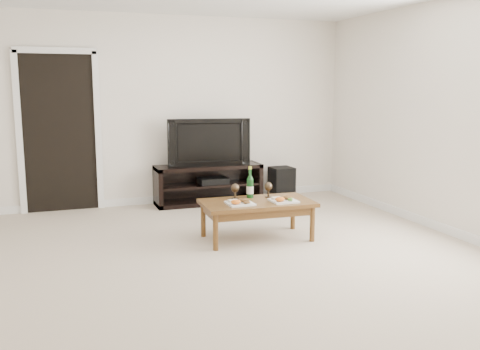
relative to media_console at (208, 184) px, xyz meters
name	(u,v)px	position (x,y,z in m)	size (l,w,h in m)	color
floor	(241,260)	(-0.40, -2.50, -0.28)	(5.50, 5.50, 0.00)	beige
back_wall	(175,111)	(-0.40, 0.27, 1.02)	(5.00, 0.04, 2.60)	white
doorway	(60,134)	(-1.95, 0.24, 0.75)	(0.90, 0.02, 2.05)	black
media_console	(208,184)	(0.00, 0.00, 0.00)	(1.49, 0.45, 0.55)	black
television	(208,142)	(0.00, 0.00, 0.60)	(1.14, 0.15, 0.65)	black
av_receiver	(213,181)	(0.06, -0.01, 0.05)	(0.40, 0.30, 0.08)	black
subwoofer	(282,183)	(1.10, -0.05, -0.04)	(0.31, 0.31, 0.47)	black
coffee_table	(257,220)	(0.00, -1.88, -0.07)	(1.19, 0.65, 0.42)	brown
plate_left	(240,201)	(-0.22, -1.96, 0.18)	(0.27, 0.27, 0.07)	white
plate_right	(283,198)	(0.27, -1.99, 0.18)	(0.27, 0.27, 0.07)	white
wine_bottle	(250,182)	(0.00, -1.68, 0.32)	(0.07, 0.07, 0.35)	#0E3612
goblet_left	(235,191)	(-0.18, -1.68, 0.23)	(0.09, 0.09, 0.17)	#392D1F
goblet_right	(268,190)	(0.20, -1.73, 0.23)	(0.09, 0.09, 0.17)	#392D1F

